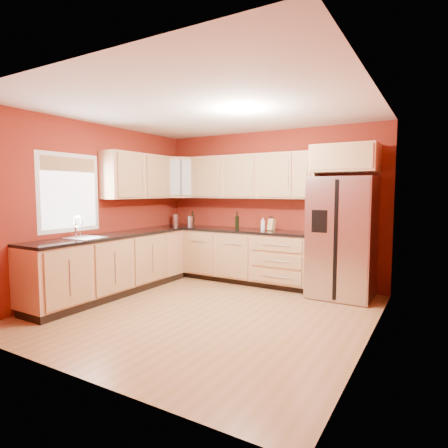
{
  "coord_description": "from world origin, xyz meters",
  "views": [
    {
      "loc": [
        2.61,
        -3.99,
        1.57
      ],
      "look_at": [
        -0.25,
        0.9,
        1.07
      ],
      "focal_mm": 30.0,
      "sensor_mm": 36.0,
      "label": 1
    }
  ],
  "objects_px": {
    "canister_left": "(176,220)",
    "wine_bottle_a": "(237,220)",
    "knife_block": "(272,225)",
    "soap_dispenser": "(263,224)",
    "refrigerator": "(342,237)"
  },
  "relations": [
    {
      "from": "refrigerator",
      "to": "soap_dispenser",
      "type": "xyz_separation_m",
      "value": [
        -1.34,
        0.12,
        0.13
      ]
    },
    {
      "from": "canister_left",
      "to": "knife_block",
      "type": "bearing_deg",
      "value": 0.17
    },
    {
      "from": "canister_left",
      "to": "soap_dispenser",
      "type": "distance_m",
      "value": 1.83
    },
    {
      "from": "refrigerator",
      "to": "soap_dispenser",
      "type": "height_order",
      "value": "refrigerator"
    },
    {
      "from": "soap_dispenser",
      "to": "wine_bottle_a",
      "type": "bearing_deg",
      "value": -172.39
    },
    {
      "from": "wine_bottle_a",
      "to": "soap_dispenser",
      "type": "height_order",
      "value": "wine_bottle_a"
    },
    {
      "from": "canister_left",
      "to": "soap_dispenser",
      "type": "xyz_separation_m",
      "value": [
        1.83,
        0.02,
        -0.0
      ]
    },
    {
      "from": "wine_bottle_a",
      "to": "refrigerator",
      "type": "bearing_deg",
      "value": -1.92
    },
    {
      "from": "canister_left",
      "to": "wine_bottle_a",
      "type": "bearing_deg",
      "value": -1.87
    },
    {
      "from": "wine_bottle_a",
      "to": "knife_block",
      "type": "xyz_separation_m",
      "value": [
        0.62,
        0.05,
        -0.06
      ]
    },
    {
      "from": "canister_left",
      "to": "knife_block",
      "type": "height_order",
      "value": "canister_left"
    },
    {
      "from": "refrigerator",
      "to": "wine_bottle_a",
      "type": "relative_size",
      "value": 5.79
    },
    {
      "from": "wine_bottle_a",
      "to": "soap_dispenser",
      "type": "xyz_separation_m",
      "value": [
        0.46,
        0.06,
        -0.05
      ]
    },
    {
      "from": "canister_left",
      "to": "wine_bottle_a",
      "type": "distance_m",
      "value": 1.37
    },
    {
      "from": "refrigerator",
      "to": "canister_left",
      "type": "bearing_deg",
      "value": 178.1
    }
  ]
}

